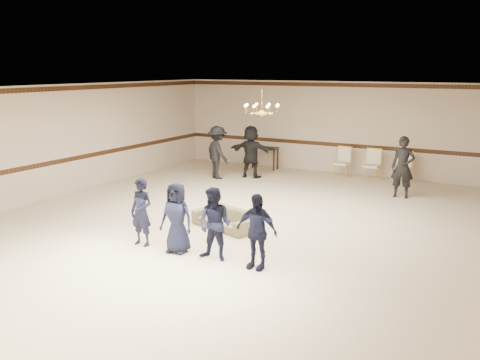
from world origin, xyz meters
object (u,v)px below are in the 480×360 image
Objects in this scene: adult_mid at (251,152)px; adult_right at (403,167)px; console_table at (265,158)px; settee at (224,218)px; banquet_chair_right at (403,168)px; adult_left at (218,152)px; banquet_chair_left at (342,163)px; chandelier at (262,100)px; banquet_chair_mid at (372,166)px; boy_a at (141,212)px; boy_b at (177,218)px; boy_c at (215,224)px; boy_d at (256,231)px.

adult_right is (5.10, -0.40, 0.00)m from adult_mid.
adult_mid is 1.82× the size of console_table.
settee is 7.31m from banquet_chair_right.
adult_left is 1.82× the size of console_table.
adult_right is 1.72× the size of banquet_chair_left.
adult_left is 1.00× the size of adult_mid.
chandelier reaches higher than adult_left.
banquet_chair_mid reaches higher than settee.
chandelier is 0.91× the size of banquet_chair_right.
adult_right reaches higher than boy_a.
adult_left is 1.72× the size of banquet_chair_mid.
boy_b is at bearing -105.35° from banquet_chair_right.
chandelier is 4.22m from boy_a.
chandelier is 3.10m from settee.
boy_c reaches higher than console_table.
adult_left is at bearing -143.97° from banquet_chair_left.
adult_right is 1.72× the size of banquet_chair_right.
boy_b and boy_d have the same top height.
banquet_chair_mid is at bearing -5.67° from console_table.
settee is 5.66m from adult_left.
adult_left is 4.22m from banquet_chair_left.
banquet_chair_left is at bearing 81.19° from boy_a.
adult_mid is 5.12m from adult_right.
adult_right is at bearing -31.51° from banquet_chair_left.
banquet_chair_right is (3.50, 8.67, -0.20)m from boy_a.
adult_left is 6.01m from adult_right.
banquet_chair_mid is at bearing -178.66° from banquet_chair_right.
console_table is at bearing 126.14° from settee.
settee is at bearing -73.90° from console_table.
boy_c is at bearing 108.29° from adult_mid.
boy_d is at bearing -2.07° from boy_c.
boy_c is 2.10m from settee.
boy_b is at bearing 177.93° from boy_c.
adult_mid reaches higher than boy_b.
banquet_chair_left is 3.01m from console_table.
banquet_chair_mid is 1.06× the size of console_table.
boy_b is (0.90, 0.00, 0.00)m from boy_a.
banquet_chair_left is at bearing 89.91° from boy_c.
boy_c is 0.81× the size of adult_left.
console_table is (-1.50, 8.87, -0.31)m from boy_a.
boy_b reaches higher than banquet_chair_right.
banquet_chair_left is (0.45, 5.20, -2.36)m from chandelier.
boy_b is at bearing -88.05° from banquet_chair_left.
adult_right is at bearing 82.49° from boy_d.
boy_c reaches higher than banquet_chair_right.
banquet_chair_left is (-1.20, 8.67, -0.20)m from boy_d.
adult_left is at bearing 118.86° from boy_c.
settee is at bearing -103.04° from banquet_chair_mid.
boy_a is 0.87× the size of settee.
console_table is (-3.00, 0.20, -0.11)m from banquet_chair_left.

